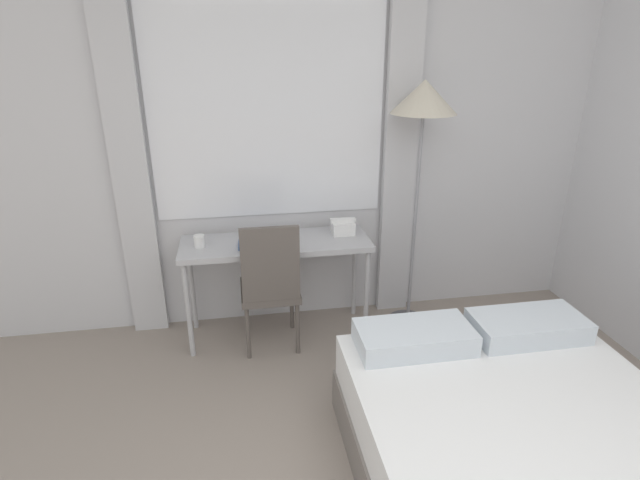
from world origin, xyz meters
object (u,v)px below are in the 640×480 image
object	(u,v)px
book	(259,244)
mug	(199,241)
standing_lamp	(423,115)
desk	(276,250)
desk_chair	(270,282)
telephone	(343,227)

from	to	relation	value
book	mug	xyz separation A→B (m)	(-0.40, 0.04, 0.03)
standing_lamp	desk	bearing A→B (deg)	178.28
desk_chair	standing_lamp	bearing A→B (deg)	8.43
desk	telephone	distance (m)	0.51
mug	standing_lamp	bearing A→B (deg)	-0.44
desk	standing_lamp	xyz separation A→B (m)	(1.00, -0.03, 0.91)
desk_chair	mug	xyz separation A→B (m)	(-0.45, 0.17, 0.26)
desk	telephone	bearing A→B (deg)	7.61
telephone	book	xyz separation A→B (m)	(-0.61, -0.13, -0.04)
book	desk	bearing A→B (deg)	27.71
standing_lamp	mug	world-z (taller)	standing_lamp
desk_chair	book	xyz separation A→B (m)	(-0.05, 0.13, 0.24)
standing_lamp	book	size ratio (longest dim) A/B	6.32
desk	telephone	world-z (taller)	telephone
desk	mug	bearing A→B (deg)	-177.97
standing_lamp	mug	distance (m)	1.71
standing_lamp	book	bearing A→B (deg)	-178.41
desk	standing_lamp	distance (m)	1.35
desk	desk_chair	distance (m)	0.25
telephone	book	world-z (taller)	telephone
telephone	book	distance (m)	0.62
telephone	book	bearing A→B (deg)	-168.23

